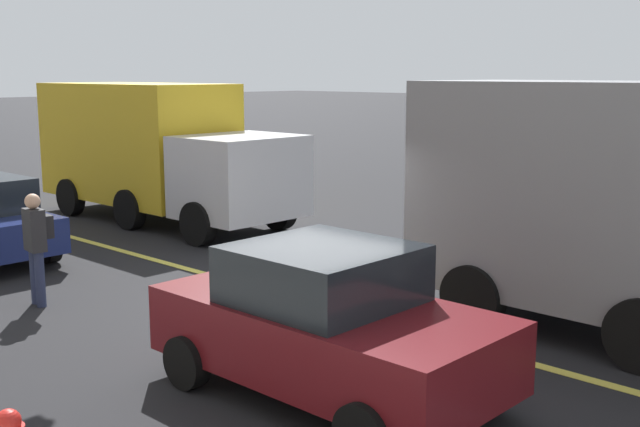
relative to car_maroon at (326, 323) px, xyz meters
name	(u,v)px	position (x,y,z in m)	size (l,w,h in m)	color
ground	(306,302)	(2.62, -2.36, -0.82)	(200.00, 200.00, 0.00)	black
lane_stripe_center	(306,302)	(2.62, -2.36, -0.81)	(80.00, 0.16, 0.01)	#D8CC4C
car_maroon	(326,323)	(0.00, 0.00, 0.00)	(3.88, 2.02, 1.65)	#591116
truck_yellow	(156,149)	(9.93, -4.84, 0.86)	(7.30, 2.53, 3.19)	silver
pedestrian_with_backpack	(36,240)	(5.43, 0.48, 0.17)	(0.43, 0.40, 1.69)	#262D4C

